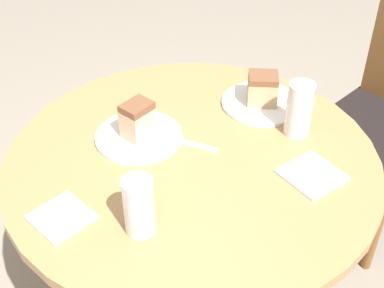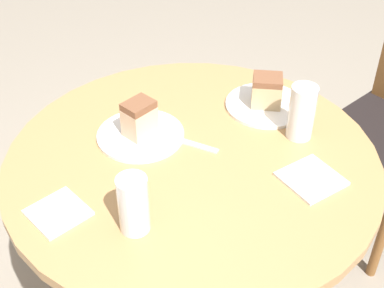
{
  "view_description": "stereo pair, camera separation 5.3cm",
  "coord_description": "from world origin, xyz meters",
  "px_view_note": "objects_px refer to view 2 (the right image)",
  "views": [
    {
      "loc": [
        0.82,
        -0.72,
        1.65
      ],
      "look_at": [
        0.0,
        0.0,
        0.79
      ],
      "focal_mm": 50.0,
      "sensor_mm": 36.0,
      "label": 1
    },
    {
      "loc": [
        0.85,
        -0.68,
        1.65
      ],
      "look_at": [
        0.0,
        0.0,
        0.79
      ],
      "focal_mm": 50.0,
      "sensor_mm": 36.0,
      "label": 2
    }
  ],
  "objects_px": {
    "cake_slice_near": "(139,118)",
    "glass_water": "(134,207)",
    "plate_near": "(141,135)",
    "plate_far": "(265,105)",
    "cake_slice_far": "(267,91)",
    "glass_lemonade": "(301,115)"
  },
  "relations": [
    {
      "from": "plate_near",
      "to": "cake_slice_near",
      "type": "height_order",
      "value": "cake_slice_near"
    },
    {
      "from": "cake_slice_near",
      "to": "plate_near",
      "type": "bearing_deg",
      "value": 0.0
    },
    {
      "from": "plate_near",
      "to": "cake_slice_near",
      "type": "bearing_deg",
      "value": 0.0
    },
    {
      "from": "plate_near",
      "to": "cake_slice_near",
      "type": "distance_m",
      "value": 0.06
    },
    {
      "from": "plate_far",
      "to": "cake_slice_near",
      "type": "relative_size",
      "value": 2.32
    },
    {
      "from": "cake_slice_near",
      "to": "cake_slice_far",
      "type": "relative_size",
      "value": 0.89
    },
    {
      "from": "cake_slice_near",
      "to": "glass_lemonade",
      "type": "relative_size",
      "value": 0.66
    },
    {
      "from": "glass_water",
      "to": "cake_slice_far",
      "type": "bearing_deg",
      "value": 105.95
    },
    {
      "from": "plate_near",
      "to": "plate_far",
      "type": "relative_size",
      "value": 1.01
    },
    {
      "from": "cake_slice_near",
      "to": "glass_water",
      "type": "distance_m",
      "value": 0.34
    },
    {
      "from": "plate_far",
      "to": "glass_lemonade",
      "type": "distance_m",
      "value": 0.17
    },
    {
      "from": "cake_slice_far",
      "to": "glass_water",
      "type": "bearing_deg",
      "value": -74.05
    },
    {
      "from": "plate_near",
      "to": "glass_lemonade",
      "type": "relative_size",
      "value": 1.54
    },
    {
      "from": "plate_near",
      "to": "cake_slice_far",
      "type": "height_order",
      "value": "cake_slice_far"
    },
    {
      "from": "cake_slice_far",
      "to": "glass_water",
      "type": "relative_size",
      "value": 0.79
    },
    {
      "from": "plate_near",
      "to": "plate_far",
      "type": "distance_m",
      "value": 0.39
    },
    {
      "from": "plate_near",
      "to": "cake_slice_near",
      "type": "xyz_separation_m",
      "value": [
        0.0,
        0.0,
        0.06
      ]
    },
    {
      "from": "plate_near",
      "to": "plate_far",
      "type": "height_order",
      "value": "same"
    },
    {
      "from": "plate_far",
      "to": "cake_slice_far",
      "type": "height_order",
      "value": "cake_slice_far"
    },
    {
      "from": "glass_lemonade",
      "to": "plate_near",
      "type": "bearing_deg",
      "value": -128.05
    },
    {
      "from": "plate_near",
      "to": "cake_slice_far",
      "type": "distance_m",
      "value": 0.39
    },
    {
      "from": "plate_near",
      "to": "cake_slice_far",
      "type": "xyz_separation_m",
      "value": [
        0.11,
        0.38,
        0.05
      ]
    }
  ]
}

